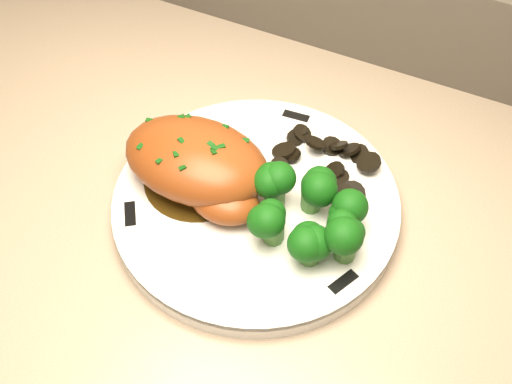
% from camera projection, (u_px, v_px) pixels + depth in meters
% --- Properties ---
extents(plate, '(0.33, 0.33, 0.02)m').
position_uv_depth(plate, '(256.00, 205.00, 0.61)').
color(plate, white).
rests_on(plate, counter).
extents(rim_accent_0, '(0.03, 0.01, 0.00)m').
position_uv_depth(rim_accent_0, '(296.00, 116.00, 0.67)').
color(rim_accent_0, black).
rests_on(rim_accent_0, plate).
extents(rim_accent_1, '(0.02, 0.03, 0.00)m').
position_uv_depth(rim_accent_1, '(130.00, 214.00, 0.59)').
color(rim_accent_1, black).
rests_on(rim_accent_1, plate).
extents(rim_accent_2, '(0.02, 0.03, 0.00)m').
position_uv_depth(rim_accent_2, '(343.00, 282.00, 0.55)').
color(rim_accent_2, black).
rests_on(rim_accent_2, plate).
extents(gravy_pool, '(0.10, 0.10, 0.00)m').
position_uv_depth(gravy_pool, '(198.00, 179.00, 0.62)').
color(gravy_pool, '#39270A').
rests_on(gravy_pool, plate).
extents(chicken_breast, '(0.15, 0.10, 0.06)m').
position_uv_depth(chicken_breast, '(199.00, 165.00, 0.59)').
color(chicken_breast, '#944319').
rests_on(chicken_breast, plate).
extents(mushroom_pile, '(0.10, 0.07, 0.03)m').
position_uv_depth(mushroom_pile, '(324.00, 168.00, 0.62)').
color(mushroom_pile, black).
rests_on(mushroom_pile, plate).
extents(broccoli_florets, '(0.11, 0.08, 0.04)m').
position_uv_depth(broccoli_florets, '(309.00, 216.00, 0.56)').
color(broccoli_florets, '#487B34').
rests_on(broccoli_florets, plate).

